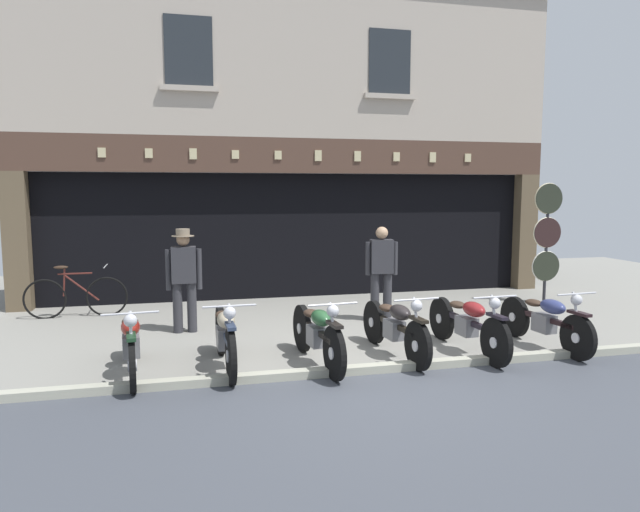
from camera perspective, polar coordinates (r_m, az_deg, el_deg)
name	(u,v)px	position (r m, az deg, el deg)	size (l,w,h in m)	color
ground	(410,406)	(6.40, 8.95, -14.52)	(23.08, 22.00, 0.18)	gray
shop_facade	(282,211)	(13.69, -3.80, 4.52)	(11.38, 4.42, 6.63)	black
motorcycle_far_left	(131,342)	(7.43, -18.28, -8.09)	(0.62, 1.97, 0.90)	black
motorcycle_left	(225,335)	(7.42, -9.40, -7.72)	(0.62, 1.98, 0.93)	black
motorcycle_center_left	(317,332)	(7.46, -0.26, -7.61)	(0.62, 1.97, 0.92)	black
motorcycle_center	(395,326)	(7.91, 7.47, -6.90)	(0.62, 2.00, 0.92)	black
motorcycle_center_right	(468,323)	(8.27, 14.46, -6.42)	(0.62, 2.09, 0.92)	black
motorcycle_right	(545,320)	(8.84, 21.49, -5.89)	(0.62, 1.95, 0.91)	black
salesman_left	(184,275)	(9.31, -13.37, -1.89)	(0.56, 0.35, 1.65)	#2D2D33
shopkeeper_center	(381,269)	(9.89, 6.12, -1.30)	(0.56, 0.27, 1.64)	#2D2D33
tyre_sign_pole	(547,234)	(12.24, 21.64, 2.05)	(0.62, 0.06, 2.40)	#232328
advert_board_near	(222,207)	(11.92, -9.67, 4.78)	(0.68, 0.03, 1.06)	beige
advert_board_far	(162,211)	(11.90, -15.44, 4.32)	(0.73, 0.03, 1.05)	silver
leaning_bicycle	(76,296)	(11.11, -23.11, -3.67)	(1.76, 0.50, 0.95)	black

